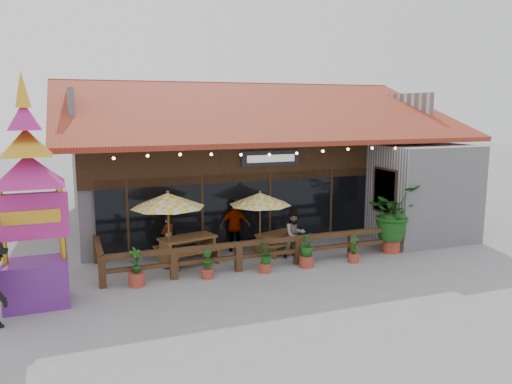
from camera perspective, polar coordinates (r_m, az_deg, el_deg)
name	(u,v)px	position (r m, az deg, el deg)	size (l,w,h in m)	color
ground	(304,258)	(16.88, 5.56, -7.53)	(100.00, 100.00, 0.00)	gray
restaurant_building	(245,170)	(22.50, -1.25, 2.54)	(15.50, 14.73, 6.09)	#BBBBC0
patio_railing	(243,249)	(15.63, -1.44, -6.54)	(10.00, 2.60, 0.92)	#4A301A
umbrella_left	(168,201)	(15.56, -10.04, -0.97)	(2.37, 2.37, 2.46)	brown
umbrella_right	(260,199)	(16.62, 0.47, -0.81)	(2.57, 2.57, 2.24)	brown
picnic_table_left	(188,245)	(16.35, -7.81, -6.03)	(2.11, 1.94, 0.86)	brown
picnic_table_right	(277,239)	(17.35, 2.38, -5.40)	(1.78, 1.65, 0.70)	brown
thai_sign_tower	(29,176)	(13.36, -24.55, 1.65)	(2.33, 2.33, 6.25)	#5E217C
tropical_plant	(392,214)	(17.81, 15.30, -2.44)	(2.14, 2.01, 2.36)	#953628
diner_a	(168,238)	(16.53, -10.00, -5.22)	(0.56, 0.37, 1.54)	#3B2312
diner_b	(295,234)	(16.73, 4.42, -4.84)	(0.77, 0.60, 1.59)	#3B2312
diner_c	(235,226)	(17.41, -2.42, -3.90)	(1.05, 0.44, 1.80)	#3B2312
planter_a	(136,270)	(14.54, -13.51, -8.64)	(0.48, 0.46, 1.12)	#953628
planter_b	(207,265)	(14.86, -5.60, -8.32)	(0.36, 0.36, 0.88)	#953628
planter_c	(265,257)	(15.26, 1.02, -7.39)	(0.71, 0.71, 0.89)	#953628
planter_d	(307,251)	(15.82, 5.79, -6.68)	(0.56, 0.56, 1.11)	#953628
planter_e	(354,251)	(16.57, 11.11, -6.66)	(0.36, 0.38, 0.88)	#953628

